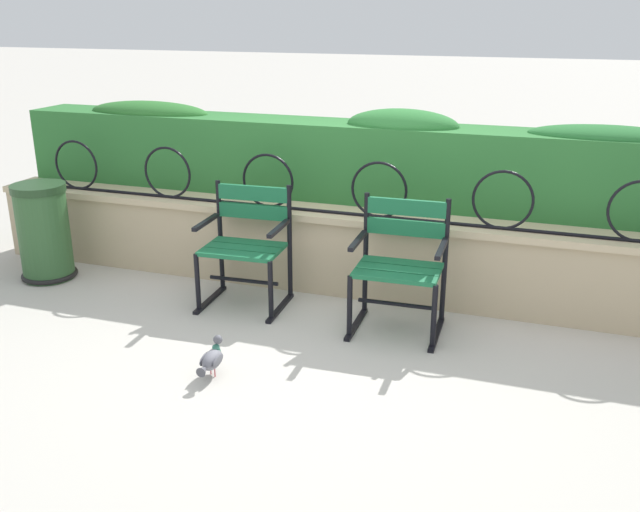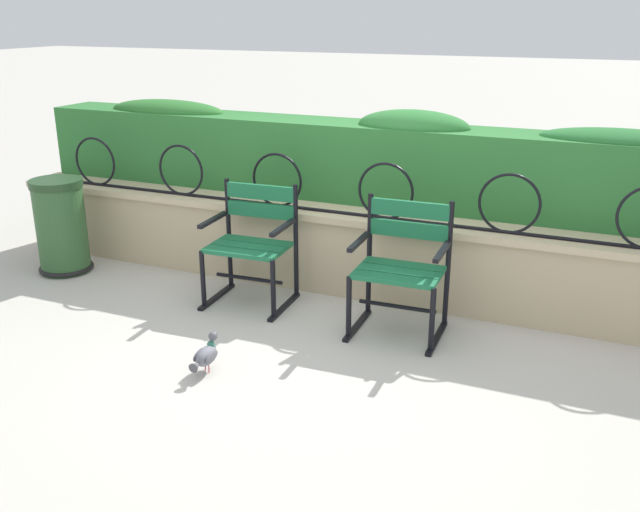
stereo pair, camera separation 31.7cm
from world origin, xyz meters
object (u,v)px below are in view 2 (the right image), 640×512
(park_chair_left, at_px, (252,241))
(pigeon_near_chairs, at_px, (206,355))
(park_chair_right, at_px, (402,264))
(trash_bin, at_px, (62,228))

(park_chair_left, distance_m, pigeon_near_chairs, 1.19)
(park_chair_left, height_order, park_chair_right, park_chair_right)
(park_chair_right, bearing_deg, park_chair_left, 177.06)
(pigeon_near_chairs, height_order, trash_bin, trash_bin)
(park_chair_left, bearing_deg, park_chair_right, -2.94)
(pigeon_near_chairs, distance_m, trash_bin, 2.27)
(pigeon_near_chairs, bearing_deg, park_chair_left, 103.75)
(park_chair_left, bearing_deg, trash_bin, -177.51)
(park_chair_right, relative_size, pigeon_near_chairs, 3.07)
(park_chair_left, distance_m, park_chair_right, 1.16)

